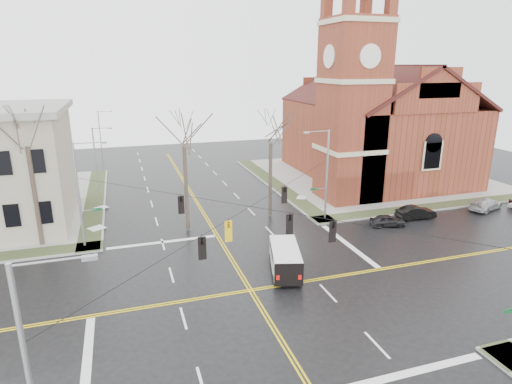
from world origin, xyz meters
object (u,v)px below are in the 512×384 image
object	(u,v)px
cargo_van	(285,257)
tree_nw_far	(26,140)
church	(372,117)
tree_nw_near	(184,141)
signal_pole_nw	(81,192)
parked_car_c	(486,204)
streetlight_north_b	(101,133)
signal_pole_ne	(325,172)
tree_ne	(271,138)
signal_pole_sw	(34,374)
parked_car_b	(416,212)
parked_car_a	(388,221)
streetlight_north_a	(97,158)

from	to	relation	value
cargo_van	tree_nw_far	world-z (taller)	tree_nw_far
church	tree_nw_near	world-z (taller)	church
signal_pole_nw	parked_car_c	size ratio (longest dim) A/B	1.98
cargo_van	tree_nw_far	distance (m)	22.86
signal_pole_nw	streetlight_north_b	size ratio (longest dim) A/B	1.12
signal_pole_ne	tree_ne	world-z (taller)	tree_ne
streetlight_north_b	cargo_van	distance (m)	48.22
signal_pole_sw	parked_car_c	xyz separation A→B (m)	(40.77, 20.31, -4.29)
parked_car_b	tree_ne	distance (m)	16.71
tree_ne	church	bearing A→B (deg)	30.10
signal_pole_ne	streetlight_north_b	distance (m)	42.61
streetlight_north_b	tree_nw_near	bearing A→B (deg)	-76.67
parked_car_a	tree_nw_far	world-z (taller)	tree_nw_far
church	tree_nw_near	xyz separation A→B (m)	(-27.09, -11.95, 0.14)
streetlight_north_b	tree_ne	world-z (taller)	tree_ne
signal_pole_sw	signal_pole_nw	bearing A→B (deg)	90.00
signal_pole_ne	parked_car_b	size ratio (longest dim) A/B	2.21
tree_ne	streetlight_north_a	bearing A→B (deg)	141.18
parked_car_a	tree_nw_far	bearing A→B (deg)	94.30
signal_pole_sw	cargo_van	distance (m)	20.25
streetlight_north_a	tree_ne	bearing A→B (deg)	-38.82
streetlight_north_a	parked_car_a	size ratio (longest dim) A/B	2.35
church	signal_pole_ne	distance (m)	19.22
streetlight_north_a	parked_car_a	world-z (taller)	streetlight_north_a
church	streetlight_north_b	xyz separation A→B (m)	(-35.42, 23.22, -3.97)
church	parked_car_a	bearing A→B (deg)	-116.21
streetlight_north_a	tree_ne	xyz separation A→B (m)	(17.16, -13.80, 3.70)
church	tree_ne	size ratio (longest dim) A/B	2.44
streetlight_north_a	parked_car_a	xyz separation A→B (m)	(27.04, -20.23, -3.89)
parked_car_a	tree_nw_near	distance (m)	20.97
signal_pole_ne	parked_car_c	xyz separation A→B (m)	(18.13, -2.69, -4.29)
signal_pole_nw	tree_ne	size ratio (longest dim) A/B	0.80
signal_pole_sw	streetlight_north_a	distance (m)	39.51
streetlight_north_a	tree_nw_far	xyz separation A→B (m)	(-4.38, -15.10, 4.86)
signal_pole_ne	signal_pole_sw	size ratio (longest dim) A/B	1.00
parked_car_a	tree_nw_far	distance (m)	33.02
parked_car_c	signal_pole_ne	bearing A→B (deg)	62.84
tree_nw_far	tree_nw_near	world-z (taller)	tree_nw_far
streetlight_north_a	tree_nw_near	bearing A→B (deg)	-61.22
church	tree_nw_far	bearing A→B (deg)	-163.37
parked_car_b	streetlight_north_a	bearing A→B (deg)	61.41
parked_car_b	tree_nw_near	bearing A→B (deg)	83.01
church	tree_nw_near	size ratio (longest dim) A/B	2.32
parked_car_c	tree_nw_far	distance (m)	45.50
church	streetlight_north_a	distance (m)	35.78
cargo_van	tree_nw_near	size ratio (longest dim) A/B	0.47
streetlight_north_a	parked_car_a	bearing A→B (deg)	-36.79
parked_car_a	streetlight_north_a	bearing A→B (deg)	66.77
church	cargo_van	bearing A→B (deg)	-133.22
church	cargo_van	world-z (taller)	church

